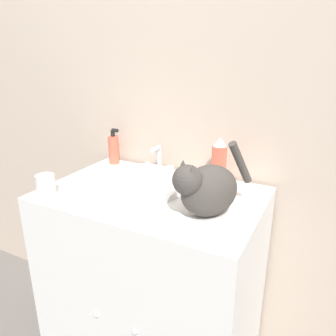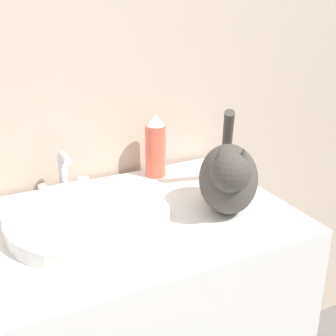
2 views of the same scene
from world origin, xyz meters
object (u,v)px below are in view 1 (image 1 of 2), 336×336
(cat, at_px, (207,188))
(cup, at_px, (46,185))
(spray_bottle, at_px, (219,161))
(soap_bottle, at_px, (114,149))

(cat, distance_m, cup, 0.62)
(cat, height_order, cup, cat)
(cat, bearing_deg, spray_bottle, -136.83)
(soap_bottle, relative_size, cup, 2.18)
(spray_bottle, height_order, cup, spray_bottle)
(soap_bottle, relative_size, spray_bottle, 0.90)
(cup, bearing_deg, cat, 11.69)
(soap_bottle, bearing_deg, spray_bottle, -0.76)
(cat, height_order, soap_bottle, cat)
(spray_bottle, bearing_deg, soap_bottle, 179.24)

